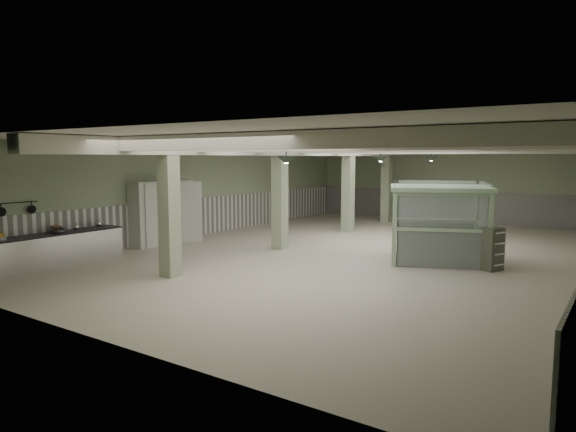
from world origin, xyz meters
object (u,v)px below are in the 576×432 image
Objects in this scene: prep_counter at (47,249)px; walkin_cooler at (163,211)px; guard_booth at (439,209)px; filing_cabinet at (492,249)px.

walkin_cooler reaches higher than prep_counter.
filing_cabinet is at bearing -36.98° from guard_booth.
filing_cabinet is (1.66, -0.42, -0.99)m from guard_booth.
prep_counter is 3.87× the size of filing_cabinet.
guard_booth is at bearing 36.95° from prep_counter.
filing_cabinet is at bearing 30.88° from prep_counter.
filing_cabinet is (10.87, 6.50, 0.14)m from prep_counter.
walkin_cooler is 11.15m from filing_cabinet.
guard_booth reaches higher than prep_counter.
walkin_cooler is 0.73× the size of guard_booth.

